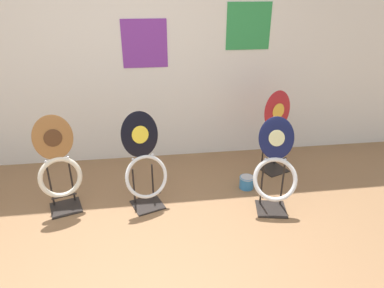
# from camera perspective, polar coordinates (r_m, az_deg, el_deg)

# --- Properties ---
(wall_back) EXTENTS (8.00, 0.07, 2.60)m
(wall_back) POSITION_cam_1_polar(r_m,az_deg,el_deg) (4.00, -11.40, 14.85)
(wall_back) COLOR silver
(wall_back) RESTS_ON ground_plane
(toilet_seat_display_crimson_swirl) EXTENTS (0.40, 0.36, 0.95)m
(toilet_seat_display_crimson_swirl) POSITION_cam_1_polar(r_m,az_deg,el_deg) (3.95, 13.93, 1.95)
(toilet_seat_display_crimson_swirl) COLOR black
(toilet_seat_display_crimson_swirl) RESTS_ON ground_plane
(toilet_seat_display_navy_moon) EXTENTS (0.45, 0.41, 0.89)m
(toilet_seat_display_navy_moon) POSITION_cam_1_polar(r_m,az_deg,el_deg) (3.25, 13.69, -4.09)
(toilet_seat_display_navy_moon) COLOR black
(toilet_seat_display_navy_moon) RESTS_ON ground_plane
(toilet_seat_display_jazz_black) EXTENTS (0.45, 0.38, 0.94)m
(toilet_seat_display_jazz_black) POSITION_cam_1_polar(r_m,az_deg,el_deg) (3.24, -7.97, -3.35)
(toilet_seat_display_jazz_black) COLOR black
(toilet_seat_display_jazz_black) RESTS_ON ground_plane
(toilet_seat_display_woodgrain) EXTENTS (0.41, 0.35, 0.95)m
(toilet_seat_display_woodgrain) POSITION_cam_1_polar(r_m,az_deg,el_deg) (3.38, -21.30, -3.94)
(toilet_seat_display_woodgrain) COLOR black
(toilet_seat_display_woodgrain) RESTS_ON ground_plane
(paint_can) EXTENTS (0.16, 0.16, 0.13)m
(paint_can) POSITION_cam_1_polar(r_m,az_deg,el_deg) (3.70, 9.09, -6.24)
(paint_can) COLOR teal
(paint_can) RESTS_ON ground_plane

